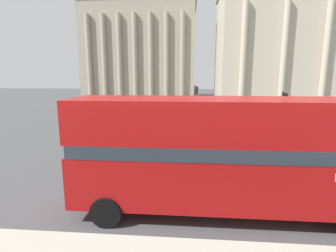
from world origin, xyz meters
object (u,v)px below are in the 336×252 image
Objects in this scene: plaza_building_right at (306,49)px; pedestrian_olive at (171,144)px; traffic_light_far at (195,101)px; double_decker_bus at (227,151)px; pedestrian_red at (251,130)px; car_white at (221,145)px; pedestrian_grey at (166,121)px; plaza_building_left at (142,53)px; traffic_light_mid at (283,112)px; car_maroon at (239,119)px.

plaza_building_right is 38.86m from pedestrian_olive.
plaza_building_right is 30.20m from traffic_light_far.
plaza_building_right reaches higher than traffic_light_far.
pedestrian_red is (3.34, 11.11, -1.44)m from double_decker_bus.
pedestrian_grey reaches higher than car_white.
car_white is (12.46, -40.30, -9.13)m from plaza_building_left.
traffic_light_mid is 9.90m from pedestrian_grey.
plaza_building_left is at bearing 108.86° from traffic_light_far.
traffic_light_far reaches higher than traffic_light_mid.
pedestrian_red is at bearing 73.29° from double_decker_bus.
plaza_building_left is 13.36× the size of pedestrian_grey.
car_maroon is 10.93m from car_white.
plaza_building_left is 5.50× the size of traffic_light_far.
double_decker_bus is 42.82m from plaza_building_right.
double_decker_bus reaches higher than pedestrian_red.
double_decker_bus reaches higher than car_maroon.
plaza_building_right is 36.48m from car_white.
plaza_building_left is (-11.80, 47.61, 7.46)m from double_decker_bus.
plaza_building_right reaches higher than pedestrian_olive.
pedestrian_grey is 7.97m from pedestrian_olive.
pedestrian_olive is (-20.29, -32.02, -8.55)m from plaza_building_right.
pedestrian_grey is (-3.46, 14.14, -1.39)m from double_decker_bus.
plaza_building_right is 31.96m from pedestrian_red.
car_maroon is 7.99m from pedestrian_grey.
pedestrian_grey is at bearing -131.49° from plaza_building_right.
plaza_building_left reaches higher than car_white.
double_decker_bus is at bearing 115.87° from pedestrian_red.
plaza_building_right is at bearing 64.99° from double_decker_bus.
plaza_building_right is 18.20× the size of pedestrian_red.
car_white is at bearing 97.49° from pedestrian_red.
car_white is 3.28m from pedestrian_olive.
traffic_light_mid reaches higher than car_maroon.
pedestrian_grey is (-4.13, 6.83, 0.28)m from car_white.
double_decker_bus is 10.38m from traffic_light_mid.
plaza_building_left is 14.01× the size of pedestrian_olive.
traffic_light_far is 2.56× the size of pedestrian_red.
car_maroon is at bearing 78.54° from double_decker_bus.
pedestrian_olive is at bearing -122.36° from plaza_building_right.
double_decker_bus reaches higher than traffic_light_far.
pedestrian_olive is (-1.57, -9.32, -1.76)m from traffic_light_far.
double_decker_bus reaches higher than traffic_light_mid.
pedestrian_olive reaches higher than pedestrian_red.
pedestrian_red is at bearing 10.87° from car_white.
traffic_light_mid is 3.03m from pedestrian_red.
car_white is 7.99m from pedestrian_grey.
plaza_building_left is at bearing -169.73° from car_maroon.
double_decker_bus is 7.52m from car_white.
pedestrian_grey is (8.34, -33.47, -8.84)m from plaza_building_left.
traffic_light_far is at bearing -80.20° from car_maroon.
plaza_building_left is 43.16m from car_white.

